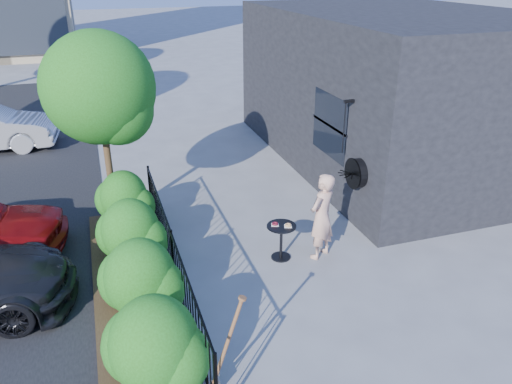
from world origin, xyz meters
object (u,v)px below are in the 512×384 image
object	(u,v)px
cafe_table	(281,236)
woman	(322,216)
patio_tree	(103,95)
shovel	(225,351)

from	to	relation	value
cafe_table	woman	size ratio (longest dim) A/B	0.44
patio_tree	cafe_table	xyz separation A→B (m)	(2.80, -2.49, -2.28)
patio_tree	cafe_table	bearing A→B (deg)	-41.61
patio_tree	shovel	xyz separation A→B (m)	(0.98, -5.26, -2.13)
shovel	cafe_table	bearing A→B (deg)	56.70
cafe_table	patio_tree	bearing A→B (deg)	138.39
cafe_table	shovel	world-z (taller)	shovel
cafe_table	woman	world-z (taller)	woman
woman	shovel	size ratio (longest dim) A/B	1.16
cafe_table	shovel	xyz separation A→B (m)	(-1.82, -2.77, 0.16)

